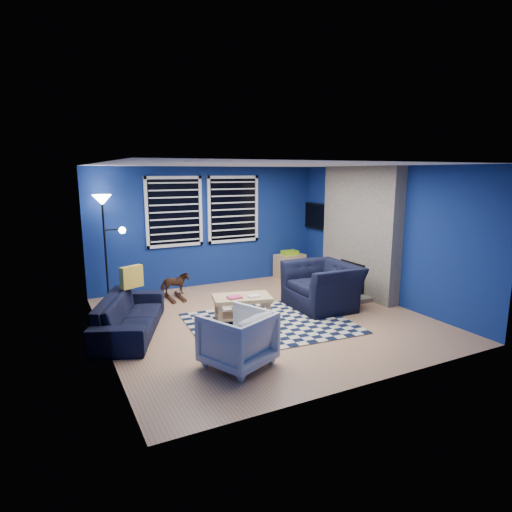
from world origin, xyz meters
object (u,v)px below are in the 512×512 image
Objects in this scene: sofa at (130,315)px; rocking_horse at (175,284)px; armchair_big at (322,286)px; coffee_table at (242,303)px; armchair_bent at (237,339)px; tv at (319,216)px; floor_lamp at (104,215)px; cabinet at (290,265)px.

sofa is 3.68× the size of rocking_horse.
armchair_big is at bearing -72.33° from sofa.
coffee_table is (0.60, -1.74, 0.02)m from rocking_horse.
armchair_bent is (0.99, -1.73, 0.07)m from sofa.
rocking_horse is at bearing -175.98° from tv.
sofa is 3.33m from armchair_big.
armchair_big is 2.74m from armchair_bent.
tv is 5.02m from armchair_bent.
armchair_bent is at bearing -56.73° from armchair_big.
armchair_big is (3.31, -0.28, 0.11)m from sofa.
floor_lamp is at bearing 177.61° from tv.
sofa is at bearing -84.59° from armchair_bent.
armchair_bent is (-3.56, -3.38, -1.05)m from tv.
tv is 2.50m from armchair_big.
cabinet is at bearing 44.76° from coffee_table.
rocking_horse is (0.12, 3.14, -0.06)m from armchair_bent.
armchair_big reaches higher than armchair_bent.
tv is 4.96m from sofa.
armchair_bent is at bearing -136.50° from tv.
tv reaches higher than rocking_horse.
cabinet is (2.85, 0.49, -0.02)m from rocking_horse.
coffee_table is 3.17m from cabinet.
sofa is at bearing 168.69° from coffee_table.
sofa is at bearing -160.13° from tv.
tv reaches higher than coffee_table.
cabinet is 4.21m from floor_lamp.
floor_lamp is (-1.01, 3.57, 1.28)m from armchair_bent.
armchair_big is (-1.23, -1.92, -1.00)m from tv.
tv reaches higher than armchair_big.
coffee_table is 1.51× the size of cabinet.
cabinet is (0.64, 2.17, -0.12)m from armchair_big.
armchair_big is at bearing -172.21° from armchair_bent.
sofa is 1.74m from coffee_table.
coffee_table is (1.70, -0.34, 0.03)m from sofa.
cabinet is at bearing 157.10° from tv.
rocking_horse is 0.27× the size of floor_lamp.
armchair_big is 1.57× the size of armchair_bent.
sofa is at bearing -93.60° from armchair_big.
tv is 0.50× the size of floor_lamp.
cabinet is at bearing -74.48° from rocking_horse.
floor_lamp is (-1.73, 2.17, 1.31)m from coffee_table.
floor_lamp reaches higher than cabinet.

